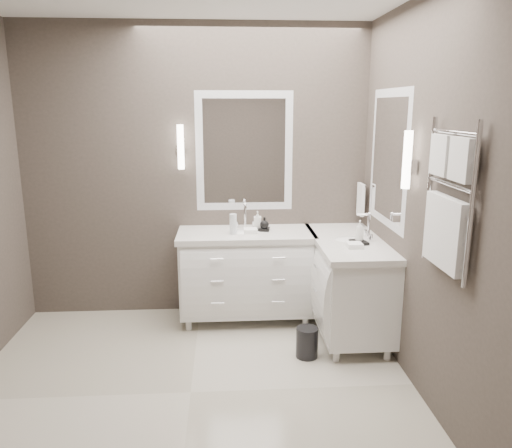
{
  "coord_description": "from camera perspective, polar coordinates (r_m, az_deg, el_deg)",
  "views": [
    {
      "loc": [
        0.25,
        -3.16,
        1.97
      ],
      "look_at": [
        0.51,
        0.7,
        1.05
      ],
      "focal_mm": 35.0,
      "sensor_mm": 36.0,
      "label": 1
    }
  ],
  "objects": [
    {
      "name": "floor",
      "position": [
        3.74,
        -7.47,
        -18.6
      ],
      "size": [
        3.2,
        3.0,
        0.01
      ],
      "primitive_type": "cube",
      "color": "beige",
      "rests_on": "ground"
    },
    {
      "name": "wall_back",
      "position": [
        4.71,
        -6.84,
        5.78
      ],
      "size": [
        3.2,
        0.01,
        2.7
      ],
      "primitive_type": "cube",
      "color": "#453C37",
      "rests_on": "floor"
    },
    {
      "name": "wall_front",
      "position": [
        1.79,
        -11.77,
        -7.1
      ],
      "size": [
        3.2,
        0.01,
        2.7
      ],
      "primitive_type": "cube",
      "color": "#453C37",
      "rests_on": "floor"
    },
    {
      "name": "wall_right",
      "position": [
        3.49,
        19.09,
        2.48
      ],
      "size": [
        0.01,
        3.0,
        2.7
      ],
      "primitive_type": "cube",
      "color": "#453C37",
      "rests_on": "floor"
    },
    {
      "name": "vanity_back",
      "position": [
        4.63,
        -1.13,
        -5.25
      ],
      "size": [
        1.24,
        0.59,
        0.97
      ],
      "color": "white",
      "rests_on": "floor"
    },
    {
      "name": "vanity_right",
      "position": [
        4.45,
        10.45,
        -6.26
      ],
      "size": [
        0.59,
        1.24,
        0.97
      ],
      "color": "white",
      "rests_on": "floor"
    },
    {
      "name": "mirror_back",
      "position": [
        4.67,
        -1.34,
        8.27
      ],
      "size": [
        0.9,
        0.02,
        1.1
      ],
      "color": "white",
      "rests_on": "wall_back"
    },
    {
      "name": "mirror_right",
      "position": [
        4.2,
        14.91,
        7.25
      ],
      "size": [
        0.02,
        0.9,
        1.1
      ],
      "color": "white",
      "rests_on": "wall_right"
    },
    {
      "name": "sconce_back",
      "position": [
        4.62,
        -8.6,
        8.6
      ],
      "size": [
        0.06,
        0.06,
        0.4
      ],
      "color": "white",
      "rests_on": "wall_back"
    },
    {
      "name": "sconce_right",
      "position": [
        3.63,
        16.88,
        6.91
      ],
      "size": [
        0.06,
        0.06,
        0.4
      ],
      "color": "white",
      "rests_on": "wall_right"
    },
    {
      "name": "towel_bar_corner",
      "position": [
        4.78,
        11.89,
        2.85
      ],
      "size": [
        0.03,
        0.22,
        0.3
      ],
      "color": "white",
      "rests_on": "wall_right"
    },
    {
      "name": "towel_ladder",
      "position": [
        3.11,
        21.02,
        1.83
      ],
      "size": [
        0.06,
        0.58,
        0.9
      ],
      "color": "white",
      "rests_on": "wall_right"
    },
    {
      "name": "waste_bin",
      "position": [
        4.11,
        5.85,
        -13.3
      ],
      "size": [
        0.23,
        0.23,
        0.25
      ],
      "primitive_type": "cylinder",
      "rotation": [
        0.0,
        0.0,
        -0.38
      ],
      "color": "black",
      "rests_on": "floor"
    },
    {
      "name": "amenity_tray_back",
      "position": [
        4.58,
        0.57,
        -0.58
      ],
      "size": [
        0.17,
        0.14,
        0.02
      ],
      "primitive_type": "cube",
      "rotation": [
        0.0,
        0.0,
        -0.18
      ],
      "color": "black",
      "rests_on": "vanity_back"
    },
    {
      "name": "amenity_tray_right",
      "position": [
        4.23,
        11.69,
        -2.05
      ],
      "size": [
        0.14,
        0.17,
        0.02
      ],
      "primitive_type": "cube",
      "rotation": [
        0.0,
        0.0,
        0.19
      ],
      "color": "black",
      "rests_on": "vanity_right"
    },
    {
      "name": "water_bottle",
      "position": [
        4.43,
        -2.63,
        -0.01
      ],
      "size": [
        0.07,
        0.07,
        0.18
      ],
      "primitive_type": "cylinder",
      "rotation": [
        0.0,
        0.0,
        0.18
      ],
      "color": "silver",
      "rests_on": "vanity_back"
    },
    {
      "name": "soap_bottle_a",
      "position": [
        4.57,
        0.17,
        0.53
      ],
      "size": [
        0.07,
        0.07,
        0.15
      ],
      "primitive_type": "imported",
      "rotation": [
        0.0,
        0.0,
        -0.06
      ],
      "color": "white",
      "rests_on": "amenity_tray_back"
    },
    {
      "name": "soap_bottle_b",
      "position": [
        4.54,
        0.97,
        0.13
      ],
      "size": [
        0.09,
        0.09,
        0.11
      ],
      "primitive_type": "imported",
      "rotation": [
        0.0,
        0.0,
        0.09
      ],
      "color": "black",
      "rests_on": "amenity_tray_back"
    },
    {
      "name": "soap_bottle_c",
      "position": [
        4.2,
        11.75,
        -0.76
      ],
      "size": [
        0.09,
        0.09,
        0.17
      ],
      "primitive_type": "imported",
      "rotation": [
        0.0,
        0.0,
        -0.35
      ],
      "color": "white",
      "rests_on": "amenity_tray_right"
    }
  ]
}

